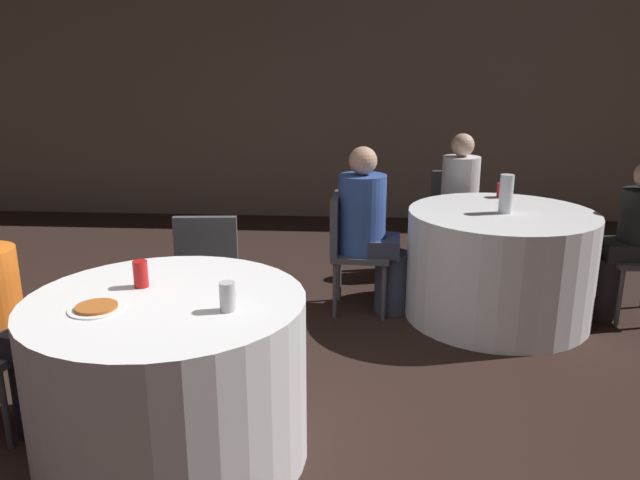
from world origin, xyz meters
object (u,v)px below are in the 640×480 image
at_px(chair_far_west, 349,241).
at_px(person_white_shirt, 462,208).
at_px(table_far, 499,265).
at_px(person_orange_shirt, 5,324).
at_px(person_blue_shirt, 371,231).
at_px(pizza_plate_near, 96,308).
at_px(chair_near_north, 205,275).
at_px(table_near, 171,378).
at_px(soda_can_red, 141,274).
at_px(person_black_shirt, 629,241).
at_px(chair_far_north, 455,211).
at_px(soda_can_silver, 228,297).
at_px(bottle_far, 506,194).

relative_size(chair_far_west, person_white_shirt, 0.72).
xyz_separation_m(table_far, person_orange_shirt, (-2.63, -1.58, 0.17)).
distance_m(person_blue_shirt, pizza_plate_near, 2.24).
bearing_deg(chair_near_north, table_far, -164.31).
relative_size(table_near, soda_can_red, 9.99).
relative_size(table_far, person_white_shirt, 1.08).
bearing_deg(chair_near_north, person_black_shirt, -169.56).
xyz_separation_m(chair_far_north, person_black_shirt, (1.04, -0.98, 0.04)).
bearing_deg(table_far, chair_far_north, 99.09).
bearing_deg(table_far, soda_can_silver, -128.87).
height_order(chair_far_north, bottle_far, bottle_far).
bearing_deg(soda_can_red, person_white_shirt, 53.94).
bearing_deg(table_far, person_white_shirt, 99.09).
bearing_deg(soda_can_silver, person_white_shirt, 63.60).
height_order(person_blue_shirt, person_white_shirt, person_blue_shirt).
height_order(chair_far_west, soda_can_silver, soda_can_silver).
bearing_deg(soda_can_red, table_far, 39.53).
bearing_deg(chair_far_north, pizza_plate_near, 48.19).
xyz_separation_m(table_far, pizza_plate_near, (-2.03, -1.87, 0.39)).
bearing_deg(bottle_far, table_far, 97.00).
relative_size(chair_near_north, person_orange_shirt, 0.77).
height_order(table_near, chair_far_west, chair_far_west).
xyz_separation_m(table_far, person_black_shirt, (0.88, 0.05, 0.17)).
relative_size(person_blue_shirt, person_black_shirt, 1.07).
bearing_deg(bottle_far, chair_far_west, 175.27).
distance_m(person_black_shirt, person_white_shirt, 1.30).
distance_m(table_near, chair_far_west, 1.94).
distance_m(table_far, person_orange_shirt, 3.07).
xyz_separation_m(chair_near_north, person_orange_shirt, (-0.74, -0.86, 0.04)).
bearing_deg(chair_far_west, person_black_shirt, 92.98).
height_order(soda_can_red, soda_can_silver, same).
bearing_deg(chair_far_west, chair_far_north, 141.05).
height_order(person_orange_shirt, pizza_plate_near, person_orange_shirt).
bearing_deg(pizza_plate_near, person_orange_shirt, 153.54).
distance_m(chair_far_west, bottle_far, 1.12).
bearing_deg(soda_can_red, soda_can_silver, -28.93).
xyz_separation_m(table_far, person_white_shirt, (-0.14, 0.87, 0.20)).
relative_size(person_black_shirt, pizza_plate_near, 4.87).
bearing_deg(person_blue_shirt, table_far, 90.00).
bearing_deg(chair_far_west, pizza_plate_near, -24.13).
distance_m(person_black_shirt, soda_can_silver, 3.05).
bearing_deg(chair_far_west, person_orange_shirt, -41.13).
bearing_deg(bottle_far, soda_can_red, -141.09).
bearing_deg(bottle_far, soda_can_silver, -129.43).
relative_size(chair_near_north, chair_far_west, 1.00).
relative_size(chair_near_north, soda_can_silver, 6.94).
bearing_deg(soda_can_red, person_black_shirt, 30.44).
distance_m(chair_near_north, pizza_plate_near, 1.19).
distance_m(person_blue_shirt, soda_can_red, 1.97).
height_order(chair_near_north, person_blue_shirt, person_blue_shirt).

